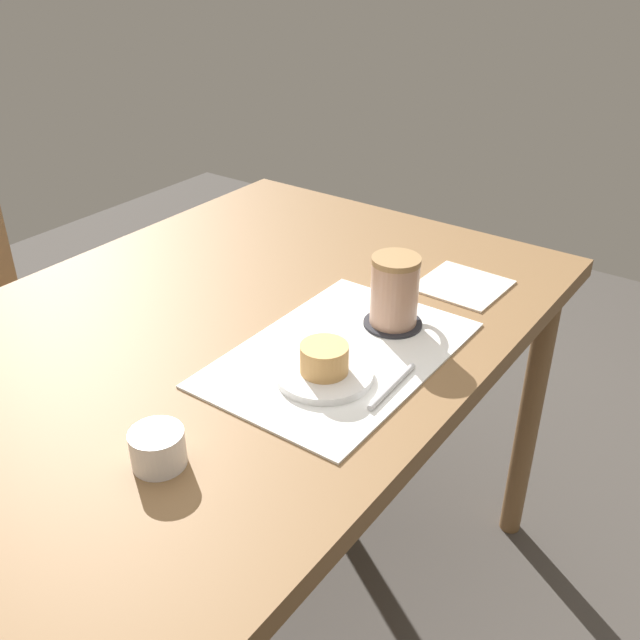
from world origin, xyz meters
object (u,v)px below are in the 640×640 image
at_px(dining_table, 221,363).
at_px(pastry, 324,358).
at_px(sugar_bowl, 158,448).
at_px(coffee_mug, 395,290).
at_px(pastry_plate, 324,374).

bearing_deg(dining_table, pastry, -95.23).
bearing_deg(sugar_bowl, pastry, -12.46).
bearing_deg(dining_table, sugar_bowl, -149.31).
relative_size(dining_table, pastry, 17.70).
distance_m(pastry, coffee_mug, 0.20).
distance_m(dining_table, sugar_bowl, 0.36).
distance_m(dining_table, coffee_mug, 0.33).
relative_size(pastry, sugar_bowl, 1.04).
bearing_deg(pastry, pastry_plate, -90.00).
relative_size(dining_table, sugar_bowl, 18.38).
bearing_deg(pastry_plate, dining_table, 84.77).
bearing_deg(coffee_mug, pastry, 179.31).
distance_m(pastry_plate, sugar_bowl, 0.28).
bearing_deg(pastry_plate, coffee_mug, -0.69).
xyz_separation_m(pastry_plate, sugar_bowl, (-0.27, 0.06, 0.02)).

